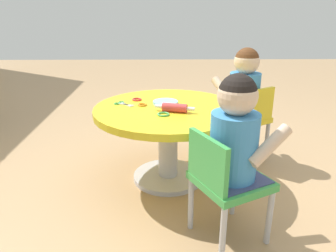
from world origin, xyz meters
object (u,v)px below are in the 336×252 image
at_px(child_chair_left, 225,181).
at_px(child_chair_right, 246,118).
at_px(craft_table, 168,125).
at_px(rolling_pin, 175,108).
at_px(craft_scissors, 122,104).
at_px(seated_child_left, 236,133).
at_px(seated_child_right, 244,86).

xyz_separation_m(child_chair_left, child_chair_right, (0.86, -0.30, 0.00)).
distance_m(craft_table, child_chair_right, 0.63).
bearing_deg(rolling_pin, craft_scissors, 63.09).
height_order(seated_child_left, child_chair_right, seated_child_left).
height_order(child_chair_left, craft_scissors, child_chair_left).
bearing_deg(craft_scissors, seated_child_left, -137.82).
xyz_separation_m(craft_table, child_chair_right, (0.29, -0.55, -0.06)).
relative_size(seated_child_left, craft_scissors, 3.73).
bearing_deg(craft_scissors, seated_child_right, -72.14).
bearing_deg(child_chair_right, rolling_pin, 127.01).
bearing_deg(seated_child_right, craft_table, 121.69).
distance_m(craft_table, seated_child_left, 0.64).
relative_size(seated_child_left, rolling_pin, 2.24).
xyz_separation_m(child_chair_right, craft_scissors, (-0.23, 0.83, 0.18)).
distance_m(child_chair_left, seated_child_left, 0.23).
distance_m(craft_table, rolling_pin, 0.17).
distance_m(seated_child_left, seated_child_right, 0.92).
relative_size(child_chair_right, craft_scissors, 3.92).
bearing_deg(seated_child_right, child_chair_left, 162.54).
distance_m(child_chair_right, craft_scissors, 0.88).
distance_m(seated_child_left, rolling_pin, 0.52).
height_order(child_chair_right, seated_child_right, seated_child_right).
bearing_deg(seated_child_left, child_chair_left, 116.51).
bearing_deg(seated_child_right, seated_child_left, 164.34).
bearing_deg(seated_child_right, child_chair_right, -148.79).
bearing_deg(seated_child_left, craft_scissors, 42.18).
bearing_deg(rolling_pin, seated_child_left, -151.87).
bearing_deg(child_chair_right, seated_child_right, 31.21).
bearing_deg(child_chair_left, seated_child_left, -63.49).
height_order(craft_table, child_chair_right, child_chair_right).
bearing_deg(rolling_pin, child_chair_left, -156.26).
bearing_deg(craft_table, child_chair_left, -156.69).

